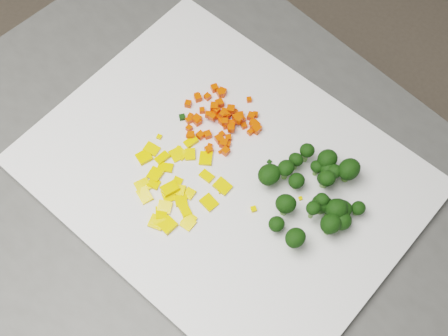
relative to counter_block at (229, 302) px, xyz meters
The scene contains 135 objects.
counter_block is the anchor object (origin of this frame).
cutting_board 0.46m from the counter_block, 132.66° to the left, with size 0.48×0.38×0.01m, color silver.
carrot_pile 0.50m from the counter_block, 127.08° to the left, with size 0.11×0.11×0.03m, color #EC2F02, non-canonical shape.
pepper_pile 0.48m from the counter_block, behind, with size 0.12×0.12×0.02m, color #F2B40C, non-canonical shape.
broccoli_pile 0.50m from the counter_block, 35.33° to the left, with size 0.13×0.13×0.06m, color black, non-canonical shape.
carrot_cube_0 0.50m from the counter_block, 122.42° to the left, with size 0.01×0.01×0.01m, color #EC2F02.
carrot_cube_1 0.49m from the counter_block, 144.66° to the left, with size 0.01×0.01×0.01m, color #EC2F02.
carrot_cube_2 0.50m from the counter_block, 126.93° to the left, with size 0.01×0.01×0.01m, color #EC2F02.
carrot_cube_3 0.50m from the counter_block, 137.99° to the left, with size 0.01×0.01×0.01m, color #EC2F02.
carrot_cube_4 0.50m from the counter_block, 129.53° to the left, with size 0.01×0.01×0.01m, color #EC2F02.
carrot_cube_5 0.49m from the counter_block, 127.30° to the left, with size 0.01×0.01×0.01m, color #EC2F02.
carrot_cube_6 0.48m from the counter_block, 124.39° to the left, with size 0.01×0.01×0.01m, color #EC2F02.
carrot_cube_7 0.49m from the counter_block, 116.84° to the left, with size 0.01×0.01×0.01m, color #EC2F02.
carrot_cube_8 0.48m from the counter_block, 150.83° to the left, with size 0.01×0.01×0.01m, color #EC2F02.
carrot_cube_9 0.48m from the counter_block, 127.15° to the left, with size 0.01×0.01×0.01m, color #EC2F02.
carrot_cube_10 0.48m from the counter_block, 108.96° to the left, with size 0.01×0.01×0.01m, color #EC2F02.
carrot_cube_11 0.48m from the counter_block, 107.65° to the left, with size 0.01×0.01×0.01m, color #EC2F02.
carrot_cube_12 0.49m from the counter_block, 120.57° to the left, with size 0.01×0.01×0.01m, color #EC2F02.
carrot_cube_13 0.49m from the counter_block, 130.12° to the left, with size 0.01×0.01×0.01m, color #EC2F02.
carrot_cube_14 0.49m from the counter_block, 108.51° to the left, with size 0.01×0.01×0.01m, color #EC2F02.
carrot_cube_15 0.49m from the counter_block, 118.64° to the left, with size 0.01×0.01×0.01m, color #EC2F02.
carrot_cube_16 0.48m from the counter_block, 142.26° to the left, with size 0.01×0.01×0.01m, color #EC2F02.
carrot_cube_17 0.49m from the counter_block, 124.31° to the left, with size 0.01×0.01×0.01m, color #EC2F02.
carrot_cube_18 0.50m from the counter_block, 137.96° to the left, with size 0.01×0.01×0.01m, color #EC2F02.
carrot_cube_19 0.50m from the counter_block, 143.37° to the left, with size 0.01×0.01×0.01m, color #EC2F02.
carrot_cube_20 0.47m from the counter_block, 127.63° to the left, with size 0.01×0.01×0.01m, color #EC2F02.
carrot_cube_21 0.49m from the counter_block, 130.45° to the left, with size 0.01×0.01×0.01m, color #EC2F02.
carrot_cube_22 0.48m from the counter_block, 127.88° to the left, with size 0.01×0.01×0.01m, color #EC2F02.
carrot_cube_23 0.49m from the counter_block, 126.21° to the left, with size 0.01×0.01×0.01m, color #EC2F02.
carrot_cube_24 0.48m from the counter_block, 128.51° to the left, with size 0.01×0.01×0.01m, color #EC2F02.
carrot_cube_25 0.49m from the counter_block, 117.58° to the left, with size 0.01×0.01×0.01m, color #EC2F02.
carrot_cube_26 0.48m from the counter_block, 149.99° to the left, with size 0.01×0.01×0.01m, color #EC2F02.
carrot_cube_27 0.49m from the counter_block, 146.64° to the left, with size 0.01×0.01×0.01m, color #EC2F02.
carrot_cube_28 0.48m from the counter_block, 113.86° to the left, with size 0.01×0.01×0.01m, color #EC2F02.
carrot_cube_29 0.48m from the counter_block, 125.80° to the left, with size 0.01×0.01×0.01m, color #EC2F02.
carrot_cube_30 0.48m from the counter_block, 127.10° to the left, with size 0.01×0.01×0.01m, color #EC2F02.
carrot_cube_31 0.49m from the counter_block, 142.28° to the left, with size 0.01×0.01×0.01m, color #EC2F02.
carrot_cube_32 0.48m from the counter_block, 115.83° to the left, with size 0.01×0.01×0.01m, color #EC2F02.
carrot_cube_33 0.48m from the counter_block, 106.79° to the left, with size 0.01×0.01×0.01m, color #EC2F02.
carrot_cube_34 0.48m from the counter_block, 105.93° to the left, with size 0.01×0.01×0.01m, color #EC2F02.
carrot_cube_35 0.48m from the counter_block, 131.43° to the left, with size 0.01×0.01×0.01m, color #EC2F02.
carrot_cube_36 0.48m from the counter_block, 144.04° to the left, with size 0.01×0.01×0.01m, color #EC2F02.
carrot_cube_37 0.49m from the counter_block, 125.58° to the left, with size 0.01×0.01×0.01m, color #EC2F02.
carrot_cube_38 0.48m from the counter_block, 105.27° to the left, with size 0.01×0.01×0.01m, color #EC2F02.
carrot_cube_39 0.49m from the counter_block, 110.54° to the left, with size 0.01×0.01×0.01m, color #EC2F02.
carrot_cube_40 0.50m from the counter_block, 131.30° to the left, with size 0.01×0.01×0.01m, color #EC2F02.
carrot_cube_41 0.49m from the counter_block, 113.35° to the left, with size 0.01×0.01×0.01m, color #EC2F02.
carrot_cube_42 0.49m from the counter_block, 126.46° to the left, with size 0.01×0.01×0.01m, color #EC2F02.
carrot_cube_43 0.48m from the counter_block, 125.08° to the left, with size 0.01×0.01×0.01m, color #EC2F02.
carrot_cube_44 0.48m from the counter_block, 108.77° to the left, with size 0.01×0.01×0.01m, color #EC2F02.
carrot_cube_45 0.48m from the counter_block, 122.17° to the left, with size 0.01×0.01×0.01m, color #EC2F02.
carrot_cube_46 0.49m from the counter_block, 122.36° to the left, with size 0.01×0.01×0.01m, color #EC2F02.
carrot_cube_47 0.49m from the counter_block, 117.70° to the left, with size 0.01×0.01×0.01m, color #EC2F02.
carrot_cube_48 0.48m from the counter_block, 148.60° to the left, with size 0.01×0.01×0.01m, color #EC2F02.
carrot_cube_49 0.49m from the counter_block, 118.48° to the left, with size 0.01×0.01×0.01m, color #EC2F02.
carrot_cube_50 0.49m from the counter_block, 135.61° to the left, with size 0.01×0.01×0.01m, color #EC2F02.
carrot_cube_51 0.49m from the counter_block, 133.17° to the left, with size 0.01×0.01×0.01m, color #EC2F02.
carrot_cube_52 0.49m from the counter_block, 142.41° to the left, with size 0.01×0.01×0.01m, color #EC2F02.
carrot_cube_53 0.50m from the counter_block, 133.39° to the left, with size 0.01×0.01×0.01m, color #EC2F02.
carrot_cube_54 0.49m from the counter_block, 121.88° to the left, with size 0.01×0.01×0.01m, color #EC2F02.
carrot_cube_55 0.49m from the counter_block, 133.53° to the left, with size 0.01×0.01×0.01m, color #EC2F02.
carrot_cube_56 0.49m from the counter_block, 125.82° to the left, with size 0.01×0.01×0.01m, color #EC2F02.
carrot_cube_57 0.50m from the counter_block, 126.32° to the left, with size 0.01×0.01×0.01m, color #EC2F02.
carrot_cube_58 0.48m from the counter_block, 139.09° to the left, with size 0.01×0.01×0.01m, color #EC2F02.
carrot_cube_59 0.49m from the counter_block, 125.77° to the left, with size 0.01×0.01×0.01m, color #EC2F02.
carrot_cube_60 0.49m from the counter_block, 137.77° to the left, with size 0.01×0.01×0.01m, color #EC2F02.
carrot_cube_61 0.49m from the counter_block, 128.12° to the left, with size 0.01×0.01×0.01m, color #EC2F02.
pepper_chunk_0 0.48m from the counter_block, 162.03° to the right, with size 0.02×0.02×0.00m, color #F2B40C.
pepper_chunk_1 0.47m from the counter_block, 130.01° to the right, with size 0.02×0.02×0.01m, color #F2B40C.
pepper_chunk_2 0.48m from the counter_block, 164.24° to the right, with size 0.01×0.02×0.00m, color #F2B40C.
pepper_chunk_3 0.47m from the counter_block, 143.21° to the right, with size 0.02×0.01×0.01m, color #F2B40C.
pepper_chunk_4 0.47m from the counter_block, 158.52° to the left, with size 0.02×0.01×0.00m, color #F2B40C.
pepper_chunk_5 0.47m from the counter_block, 147.92° to the left, with size 0.02×0.02×0.00m, color #F2B40C.
pepper_chunk_6 0.48m from the counter_block, behind, with size 0.02×0.02×0.00m, color #F2B40C.
pepper_chunk_7 0.47m from the counter_block, 132.02° to the right, with size 0.02×0.02×0.01m, color #F2B40C.
pepper_chunk_8 0.48m from the counter_block, behind, with size 0.02×0.01×0.00m, color #F2B40C.
pepper_chunk_9 0.48m from the counter_block, 165.42° to the right, with size 0.01×0.01×0.00m, color #F2B40C.
pepper_chunk_10 0.47m from the counter_block, 147.04° to the right, with size 0.02×0.02×0.00m, color #F2B40C.
pepper_chunk_11 0.47m from the counter_block, behind, with size 0.02×0.01×0.00m, color #F2B40C.
pepper_chunk_12 0.48m from the counter_block, 155.77° to the right, with size 0.02×0.02×0.00m, color #F2B40C.
pepper_chunk_13 0.48m from the counter_block, 134.68° to the right, with size 0.02×0.02×0.01m, color #F2B40C.
pepper_chunk_14 0.48m from the counter_block, 162.83° to the left, with size 0.01×0.01×0.00m, color #F2B40C.
pepper_chunk_15 0.47m from the counter_block, 124.74° to the right, with size 0.02×0.02×0.00m, color #F2B40C.
pepper_chunk_16 0.47m from the counter_block, 155.13° to the right, with size 0.02×0.01×0.00m, color #F2B40C.
pepper_chunk_17 0.48m from the counter_block, 151.93° to the left, with size 0.02×0.01×0.01m, color #F2B40C.
pepper_chunk_18 0.47m from the counter_block, 166.29° to the right, with size 0.01×0.01×0.00m, color #F2B40C.
pepper_chunk_19 0.48m from the counter_block, behind, with size 0.02×0.02×0.00m, color #F2B40C.
pepper_chunk_20 0.48m from the counter_block, behind, with size 0.02×0.01×0.00m, color #F2B40C.
pepper_chunk_21 0.47m from the counter_block, 128.40° to the right, with size 0.01×0.02×0.00m, color #F2B40C.
pepper_chunk_22 0.47m from the counter_block, 159.33° to the right, with size 0.02×0.02×0.00m, color #F2B40C.
pepper_chunk_23 0.47m from the counter_block, 143.82° to the left, with size 0.02×0.02×0.01m, color #F2B40C.
pepper_chunk_24 0.47m from the counter_block, 158.02° to the left, with size 0.02×0.01×0.00m, color #F2B40C.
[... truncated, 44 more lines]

